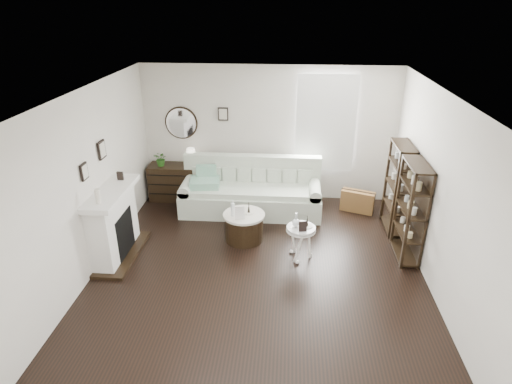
# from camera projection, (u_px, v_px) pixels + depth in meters

# --- Properties ---
(room) EXTENTS (5.50, 5.50, 5.50)m
(room) POSITION_uv_depth(u_px,v_px,m) (306.00, 124.00, 8.29)
(room) COLOR black
(room) RESTS_ON ground
(fireplace) EXTENTS (0.50, 1.40, 1.84)m
(fireplace) POSITION_uv_depth(u_px,v_px,m) (114.00, 226.00, 6.78)
(fireplace) COLOR white
(fireplace) RESTS_ON ground
(shelf_unit_far) EXTENTS (0.30, 0.80, 1.60)m
(shelf_unit_far) POSITION_uv_depth(u_px,v_px,m) (398.00, 188.00, 7.47)
(shelf_unit_far) COLOR black
(shelf_unit_far) RESTS_ON ground
(shelf_unit_near) EXTENTS (0.30, 0.80, 1.60)m
(shelf_unit_near) POSITION_uv_depth(u_px,v_px,m) (411.00, 211.00, 6.65)
(shelf_unit_near) COLOR black
(shelf_unit_near) RESTS_ON ground
(sofa) EXTENTS (2.68, 0.93, 1.04)m
(sofa) POSITION_uv_depth(u_px,v_px,m) (251.00, 194.00, 8.33)
(sofa) COLOR #B5C1AC
(sofa) RESTS_ON ground
(quilt) EXTENTS (0.60, 0.51, 0.14)m
(quilt) POSITION_uv_depth(u_px,v_px,m) (205.00, 183.00, 8.16)
(quilt) COLOR #258A59
(quilt) RESTS_ON sofa
(suitcase) EXTENTS (0.67, 0.42, 0.42)m
(suitcase) POSITION_uv_depth(u_px,v_px,m) (357.00, 201.00, 8.33)
(suitcase) COLOR brown
(suitcase) RESTS_ON ground
(dresser) EXTENTS (1.11, 0.48, 0.74)m
(dresser) POSITION_uv_depth(u_px,v_px,m) (177.00, 182.00, 8.78)
(dresser) COLOR black
(dresser) RESTS_ON ground
(table_lamp) EXTENTS (0.31, 0.31, 0.37)m
(table_lamp) POSITION_uv_depth(u_px,v_px,m) (191.00, 157.00, 8.52)
(table_lamp) COLOR white
(table_lamp) RESTS_ON dresser
(potted_plant) EXTENTS (0.33, 0.30, 0.30)m
(potted_plant) POSITION_uv_depth(u_px,v_px,m) (161.00, 159.00, 8.54)
(potted_plant) COLOR #275E1A
(potted_plant) RESTS_ON dresser
(drum_table) EXTENTS (0.71, 0.71, 0.49)m
(drum_table) POSITION_uv_depth(u_px,v_px,m) (244.00, 227.00, 7.34)
(drum_table) COLOR black
(drum_table) RESTS_ON ground
(pedestal_table) EXTENTS (0.47, 0.47, 0.56)m
(pedestal_table) POSITION_uv_depth(u_px,v_px,m) (301.00, 230.00, 6.71)
(pedestal_table) COLOR silver
(pedestal_table) RESTS_ON ground
(eiffel_drum) EXTENTS (0.11, 0.11, 0.18)m
(eiffel_drum) POSITION_uv_depth(u_px,v_px,m) (249.00, 208.00, 7.24)
(eiffel_drum) COLOR black
(eiffel_drum) RESTS_ON drum_table
(bottle_drum) EXTENTS (0.07, 0.07, 0.29)m
(bottle_drum) POSITION_uv_depth(u_px,v_px,m) (233.00, 208.00, 7.12)
(bottle_drum) COLOR silver
(bottle_drum) RESTS_ON drum_table
(card_frame_drum) EXTENTS (0.17, 0.09, 0.22)m
(card_frame_drum) POSITION_uv_depth(u_px,v_px,m) (240.00, 213.00, 7.03)
(card_frame_drum) COLOR silver
(card_frame_drum) RESTS_ON drum_table
(eiffel_ped) EXTENTS (0.12, 0.12, 0.17)m
(eiffel_ped) POSITION_uv_depth(u_px,v_px,m) (307.00, 222.00, 6.67)
(eiffel_ped) COLOR black
(eiffel_ped) RESTS_ON pedestal_table
(flask_ped) EXTENTS (0.13, 0.13, 0.23)m
(flask_ped) POSITION_uv_depth(u_px,v_px,m) (296.00, 220.00, 6.66)
(flask_ped) COLOR silver
(flask_ped) RESTS_ON pedestal_table
(card_frame_ped) EXTENTS (0.13, 0.07, 0.16)m
(card_frame_ped) POSITION_uv_depth(u_px,v_px,m) (303.00, 226.00, 6.54)
(card_frame_ped) COLOR black
(card_frame_ped) RESTS_ON pedestal_table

